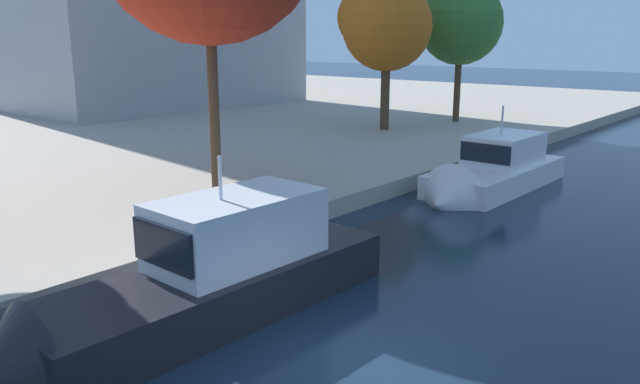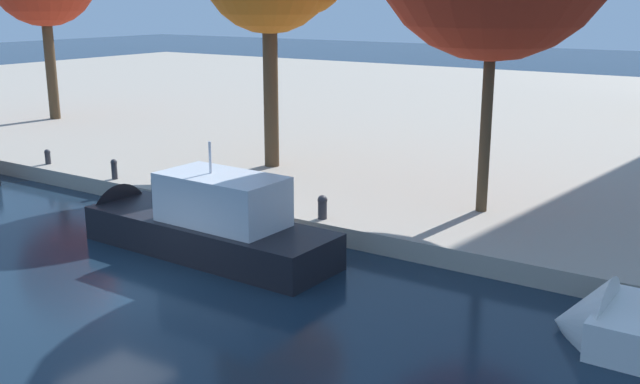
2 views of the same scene
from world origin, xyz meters
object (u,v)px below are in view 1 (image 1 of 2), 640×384
object	(u,v)px
motor_yacht_1	(197,288)
tree_2	(383,24)
mooring_bollard_0	(197,220)
tree_3	(460,24)
motor_yacht_2	(489,178)

from	to	relation	value
motor_yacht_1	tree_2	bearing A→B (deg)	-152.46
mooring_bollard_0	tree_3	bearing A→B (deg)	13.38
motor_yacht_2	motor_yacht_1	bearing A→B (deg)	2.47
tree_2	motor_yacht_2	bearing A→B (deg)	-125.58
motor_yacht_2	tree_3	size ratio (longest dim) A/B	0.97
motor_yacht_2	tree_2	bearing A→B (deg)	-125.04
motor_yacht_2	tree_2	xyz separation A→B (m)	(7.55, 10.55, 6.20)
motor_yacht_2	mooring_bollard_0	xyz separation A→B (m)	(-12.62, 2.73, 0.57)
motor_yacht_2	tree_2	distance (m)	14.37
motor_yacht_1	mooring_bollard_0	bearing A→B (deg)	-127.31
tree_2	tree_3	size ratio (longest dim) A/B	0.97
motor_yacht_2	tree_3	distance (m)	17.64
motor_yacht_2	mooring_bollard_0	size ratio (longest dim) A/B	10.73
motor_yacht_1	mooring_bollard_0	world-z (taller)	motor_yacht_1
motor_yacht_2	mooring_bollard_0	distance (m)	12.92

